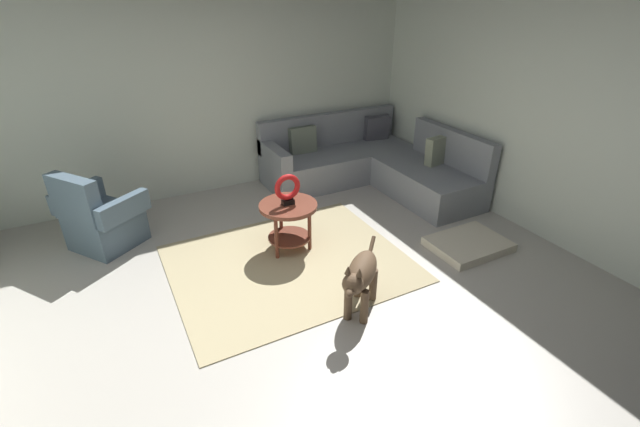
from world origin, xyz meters
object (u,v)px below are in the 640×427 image
at_px(dog, 361,276).
at_px(armchair, 100,220).
at_px(dog_bed_mat, 468,244).
at_px(sectional_couch, 371,165).
at_px(torus_sculpture, 287,189).
at_px(side_table, 288,215).

bearing_deg(dog, armchair, -2.71).
height_order(armchair, dog_bed_mat, armchair).
distance_m(sectional_couch, torus_sculpture, 2.07).
relative_size(armchair, torus_sculpture, 3.07).
distance_m(armchair, torus_sculpture, 2.04).
relative_size(side_table, dog, 0.91).
xyz_separation_m(dog_bed_mat, dog, (-1.60, -0.33, 0.33)).
relative_size(torus_sculpture, dog, 0.50).
bearing_deg(dog, sectional_couch, -78.26).
xyz_separation_m(torus_sculpture, dog_bed_mat, (1.71, -0.87, -0.67)).
height_order(sectional_couch, dog, sectional_couch).
bearing_deg(armchair, sectional_couch, 55.55).
height_order(dog_bed_mat, dog, dog).
bearing_deg(torus_sculpture, dog_bed_mat, -26.98).
xyz_separation_m(armchair, side_table, (1.74, -0.99, 0.09)).
bearing_deg(dog, torus_sculpture, -37.36).
height_order(torus_sculpture, dog_bed_mat, torus_sculpture).
relative_size(torus_sculpture, dog_bed_mat, 0.41).
bearing_deg(torus_sculpture, sectional_couch, 31.63).
distance_m(side_table, dog, 1.21).
relative_size(armchair, side_table, 1.67).
xyz_separation_m(sectional_couch, torus_sculpture, (-1.73, -1.06, 0.42)).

